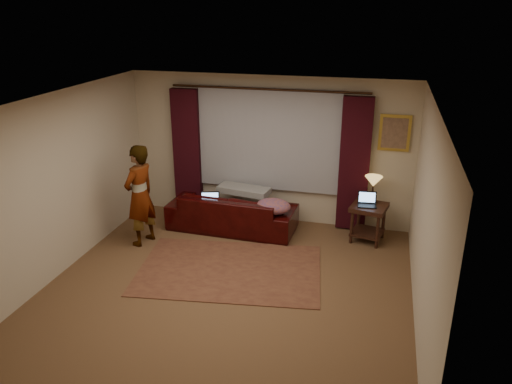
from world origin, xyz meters
TOP-DOWN VIEW (x-y plane):
  - floor at (0.00, 0.00)m, footprint 5.00×5.00m
  - ceiling at (0.00, 0.00)m, footprint 5.00×5.00m
  - wall_back at (0.00, 2.50)m, footprint 5.00×0.02m
  - wall_front at (0.00, -2.50)m, footprint 5.00×0.02m
  - wall_left at (-2.50, 0.00)m, footprint 0.02×5.00m
  - wall_right at (2.50, 0.00)m, footprint 0.02×5.00m
  - sheer_curtain at (0.00, 2.44)m, footprint 2.50×0.05m
  - drape_left at (-1.50, 2.39)m, footprint 0.50×0.14m
  - drape_right at (1.50, 2.39)m, footprint 0.50×0.14m
  - curtain_rod at (0.00, 2.39)m, footprint 0.04×0.04m
  - picture_frame at (2.10, 2.47)m, footprint 0.50×0.04m
  - sofa at (-0.51, 1.89)m, footprint 2.24×1.03m
  - throw_blanket at (-0.35, 2.10)m, footprint 0.95×0.50m
  - clothing_pile at (0.27, 1.70)m, footprint 0.67×0.58m
  - laptop_sofa at (-0.84, 1.69)m, footprint 0.41×0.43m
  - area_rug at (-0.12, 0.48)m, footprint 2.90×2.13m
  - end_table at (1.81, 2.00)m, footprint 0.65×0.65m
  - tiffany_lamp at (1.84, 2.13)m, footprint 0.33×0.33m
  - laptop_table at (1.77, 1.96)m, footprint 0.33×0.35m
  - person at (-1.77, 0.99)m, footprint 0.60×0.60m

SIDE VIEW (x-z plane):
  - floor at x=0.00m, z-range -0.01..0.00m
  - area_rug at x=-0.12m, z-range 0.00..0.01m
  - end_table at x=1.81m, z-range 0.00..0.64m
  - sofa at x=-0.51m, z-range 0.00..0.89m
  - laptop_sofa at x=-0.84m, z-range 0.44..0.68m
  - clothing_pile at x=0.27m, z-range 0.44..0.69m
  - laptop_table at x=1.77m, z-range 0.64..0.85m
  - person at x=-1.77m, z-range 0.00..1.67m
  - tiffany_lamp at x=1.84m, z-range 0.64..1.09m
  - throw_blanket at x=-0.35m, z-range 0.85..0.95m
  - drape_left at x=-1.50m, z-range 0.03..2.33m
  - drape_right at x=1.50m, z-range 0.03..2.33m
  - wall_back at x=0.00m, z-range 0.00..2.60m
  - wall_front at x=0.00m, z-range 0.00..2.60m
  - wall_left at x=-2.50m, z-range 0.00..2.60m
  - wall_right at x=2.50m, z-range 0.00..2.60m
  - sheer_curtain at x=0.00m, z-range 0.60..2.40m
  - picture_frame at x=2.10m, z-range 1.45..2.05m
  - curtain_rod at x=0.00m, z-range 0.68..4.08m
  - ceiling at x=0.00m, z-range 2.59..2.61m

